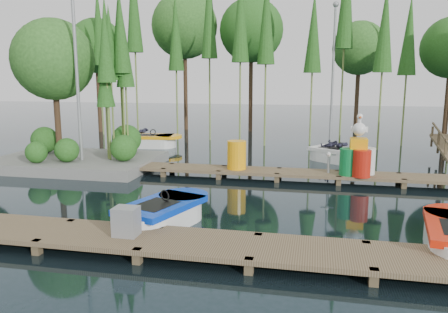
% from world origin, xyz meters
% --- Properties ---
extents(ground_plane, '(90.00, 90.00, 0.00)m').
position_xyz_m(ground_plane, '(0.00, 0.00, 0.00)').
color(ground_plane, '#1B2B32').
extents(near_dock, '(18.00, 1.50, 0.50)m').
position_xyz_m(near_dock, '(0.00, -4.50, 0.23)').
color(near_dock, brown).
rests_on(near_dock, ground).
extents(far_dock, '(15.00, 1.20, 0.50)m').
position_xyz_m(far_dock, '(1.00, 2.50, 0.23)').
color(far_dock, brown).
rests_on(far_dock, ground).
extents(island, '(6.20, 4.20, 6.75)m').
position_xyz_m(island, '(-6.30, 3.29, 3.18)').
color(island, slate).
rests_on(island, ground).
extents(tree_screen, '(34.42, 18.53, 10.31)m').
position_xyz_m(tree_screen, '(-2.04, 10.60, 6.12)').
color(tree_screen, '#3E2A1A').
rests_on(tree_screen, ground).
extents(lamp_island, '(0.30, 0.30, 7.25)m').
position_xyz_m(lamp_island, '(-5.50, 2.50, 4.26)').
color(lamp_island, gray).
rests_on(lamp_island, ground).
extents(lamp_rear, '(0.30, 0.30, 7.25)m').
position_xyz_m(lamp_rear, '(4.00, 11.00, 4.26)').
color(lamp_rear, gray).
rests_on(lamp_rear, ground).
extents(boat_blue, '(2.07, 3.02, 0.93)m').
position_xyz_m(boat_blue, '(-0.27, -2.94, 0.27)').
color(boat_blue, white).
rests_on(boat_blue, ground).
extents(boat_yellow_far, '(3.13, 1.72, 1.49)m').
position_xyz_m(boat_yellow_far, '(-4.95, 8.28, 0.32)').
color(boat_yellow_far, white).
rests_on(boat_yellow_far, ground).
extents(boat_white_far, '(2.92, 2.57, 1.28)m').
position_xyz_m(boat_white_far, '(4.17, 6.20, 0.29)').
color(boat_white_far, white).
rests_on(boat_white_far, ground).
extents(utility_cabinet, '(0.49, 0.41, 0.60)m').
position_xyz_m(utility_cabinet, '(-0.49, -4.50, 0.60)').
color(utility_cabinet, gray).
rests_on(utility_cabinet, near_dock).
extents(yellow_barrel, '(0.67, 0.67, 1.01)m').
position_xyz_m(yellow_barrel, '(0.54, 2.50, 0.80)').
color(yellow_barrel, '#FFA60D').
rests_on(yellow_barrel, far_dock).
extents(drum_cluster, '(1.18, 1.09, 2.04)m').
position_xyz_m(drum_cluster, '(4.67, 2.35, 0.90)').
color(drum_cluster, '#0D7634').
rests_on(drum_cluster, far_dock).
extents(seagull_post, '(0.45, 0.24, 0.72)m').
position_xyz_m(seagull_post, '(3.72, 2.50, 0.78)').
color(seagull_post, gray).
rests_on(seagull_post, far_dock).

